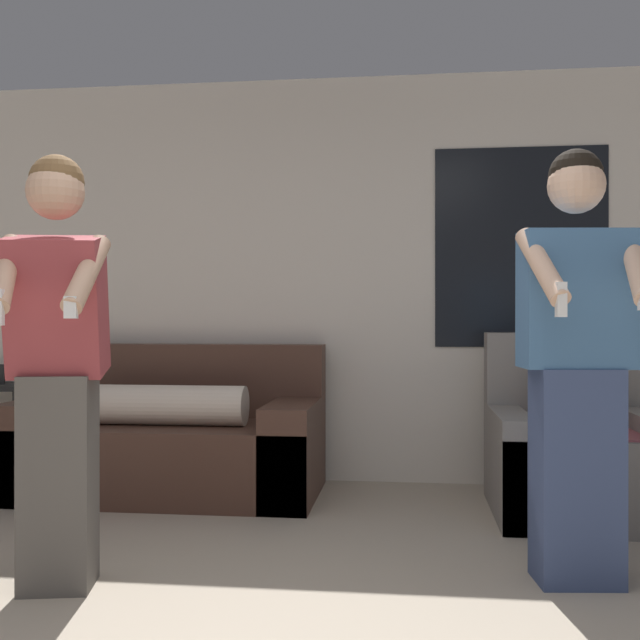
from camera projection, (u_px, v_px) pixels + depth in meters
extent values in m
cube|color=silver|center=(328.00, 279.00, 5.04)|extent=(6.62, 0.06, 2.70)
cube|color=black|center=(521.00, 247.00, 4.86)|extent=(1.10, 0.01, 1.30)
cube|color=#472D23|center=(169.00, 458.00, 4.61)|extent=(1.85, 0.92, 0.44)
cube|color=#472D23|center=(185.00, 380.00, 4.96)|extent=(1.85, 0.22, 0.47)
cube|color=#472D23|center=(48.00, 444.00, 4.71)|extent=(0.28, 0.92, 0.58)
cube|color=#472D23|center=(294.00, 450.00, 4.52)|extent=(0.28, 0.92, 0.58)
cylinder|color=beige|center=(162.00, 405.00, 4.50)|extent=(1.02, 0.24, 0.24)
cube|color=slate|center=(577.00, 473.00, 4.10)|extent=(0.91, 0.92, 0.48)
cube|color=slate|center=(563.00, 377.00, 4.46)|extent=(0.91, 0.20, 0.52)
cube|color=slate|center=(509.00, 462.00, 4.14)|extent=(0.18, 0.92, 0.58)
cube|color=#994C51|center=(579.00, 430.00, 4.06)|extent=(0.78, 0.74, 0.01)
cube|color=tan|center=(574.00, 393.00, 4.17)|extent=(0.36, 0.14, 0.36)
cylinder|color=black|center=(15.00, 438.00, 4.90)|extent=(0.04, 0.04, 0.61)
cylinder|color=black|center=(36.00, 431.00, 5.18)|extent=(0.04, 0.04, 0.61)
cube|color=#56514C|center=(59.00, 481.00, 3.01)|extent=(0.32, 0.29, 0.86)
cube|color=#99383D|center=(57.00, 306.00, 2.97)|extent=(0.42, 0.39, 0.58)
sphere|color=tan|center=(55.00, 191.00, 2.96)|extent=(0.23, 0.23, 0.23)
sphere|color=brown|center=(57.00, 182.00, 2.97)|extent=(0.21, 0.21, 0.21)
cylinder|color=tan|center=(5.00, 273.00, 2.81)|extent=(0.20, 0.36, 0.32)
cylinder|color=tan|center=(87.00, 273.00, 2.84)|extent=(0.10, 0.36, 0.32)
cube|color=white|center=(71.00, 307.00, 2.69)|extent=(0.05, 0.04, 0.08)
cube|color=#384770|center=(576.00, 475.00, 3.07)|extent=(0.36, 0.27, 0.88)
cube|color=#3D6693|center=(576.00, 299.00, 3.06)|extent=(0.46, 0.27, 0.57)
sphere|color=#DBAD8E|center=(576.00, 185.00, 3.06)|extent=(0.23, 0.23, 0.23)
sphere|color=black|center=(576.00, 176.00, 3.07)|extent=(0.22, 0.22, 0.22)
cylinder|color=#DBAD8E|center=(542.00, 266.00, 2.92)|extent=(0.18, 0.37, 0.33)
cube|color=white|center=(561.00, 300.00, 2.77)|extent=(0.04, 0.04, 0.13)
cylinder|color=#DBAD8E|center=(636.00, 266.00, 2.91)|extent=(0.11, 0.36, 0.33)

